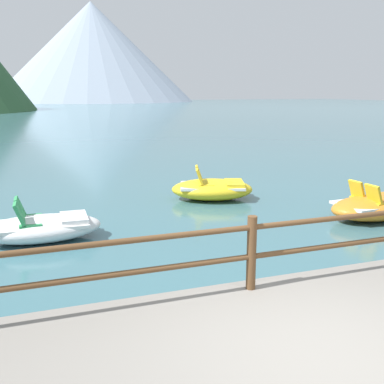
{
  "coord_description": "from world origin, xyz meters",
  "views": [
    {
      "loc": [
        -2.51,
        -3.28,
        2.85
      ],
      "look_at": [
        0.44,
        5.0,
        0.9
      ],
      "focal_mm": 42.81,
      "sensor_mm": 36.0,
      "label": 1
    }
  ],
  "objects": [
    {
      "name": "pedal_boat_0",
      "position": [
        -2.4,
        5.69,
        0.27
      ],
      "size": [
        2.31,
        1.21,
        0.84
      ],
      "color": "white",
      "rests_on": "ground"
    },
    {
      "name": "pedal_boat_4",
      "position": [
        2.02,
        7.79,
        0.29
      ],
      "size": [
        2.47,
        1.95,
        0.88
      ],
      "color": "yellow",
      "rests_on": "ground"
    },
    {
      "name": "distant_peak",
      "position": [
        15.39,
        127.57,
        13.06
      ],
      "size": [
        54.43,
        54.43,
        26.12
      ],
      "primitive_type": "cone",
      "color": "#93A3B7",
      "rests_on": "ground"
    },
    {
      "name": "dock_railing",
      "position": [
        0.0,
        1.55,
        0.98
      ],
      "size": [
        23.92,
        0.12,
        0.95
      ],
      "color": "brown",
      "rests_on": "promenade_dock"
    },
    {
      "name": "pedal_boat_1",
      "position": [
        4.8,
        4.78,
        0.29
      ],
      "size": [
        2.37,
        1.39,
        0.87
      ],
      "color": "orange",
      "rests_on": "ground"
    },
    {
      "name": "ground_plane",
      "position": [
        0.0,
        40.0,
        0.0
      ],
      "size": [
        200.0,
        200.0,
        0.0
      ],
      "primitive_type": "plane",
      "color": "#3D6B75"
    }
  ]
}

